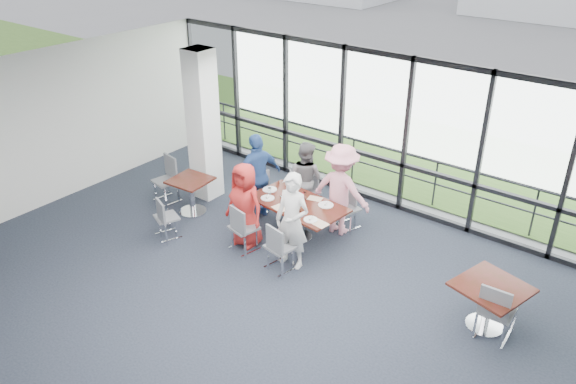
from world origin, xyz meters
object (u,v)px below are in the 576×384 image
Objects in this scene: structural_column at (203,126)px; diner_near_left at (245,205)px; diner_near_right at (292,221)px; chair_main_fr at (348,208)px; chair_main_nr at (280,247)px; chair_spare_r at (497,311)px; chair_main_fl at (308,193)px; chair_main_end at (253,193)px; side_table_right at (491,292)px; chair_spare_lb at (166,181)px; chair_main_nl at (244,228)px; diner_end at (258,176)px; diner_far_left at (305,179)px; diner_far_right at (341,190)px; main_table at (298,209)px; chair_spare_la at (167,217)px; side_table_left at (191,185)px.

diner_near_left is (1.96, -0.95, -0.79)m from structural_column.
chair_main_fr is (0.08, 1.68, -0.47)m from diner_near_right.
chair_spare_r is at bearing 20.48° from chair_main_nr.
chair_main_fl is 0.89× the size of chair_main_end.
side_table_right is 1.22× the size of chair_spare_lb.
diner_near_right is at bearing 21.21° from chair_main_nl.
diner_end reaches higher than chair_spare_r.
diner_near_right is 1.08m from chair_main_nl.
chair_spare_r reaches higher than chair_main_nr.
diner_far_left reaches higher than chair_main_fl.
diner_far_right reaches higher than chair_spare_lb.
diner_near_left is 1.59m from diner_far_left.
chair_main_fl is at bearing -93.06° from diner_far_left.
structural_column reaches higher than main_table.
chair_main_fl is 3.03m from chair_spare_lb.
diner_near_right is at bearing 106.13° from chair_main_fr.
chair_spare_la reaches higher than main_table.
chair_main_nr reaches higher than chair_main_fr.
chair_main_end is at bearing 89.13° from chair_spare_la.
diner_near_right reaches higher than chair_spare_la.
structural_column reaches higher than diner_near_right.
chair_main_fr is (3.14, 0.71, -1.19)m from structural_column.
side_table_left is at bearing -160.88° from main_table.
diner_near_right is 3.57m from chair_spare_lb.
chair_spare_lb is (-6.84, -0.25, -0.17)m from side_table_right.
chair_spare_lb is (-2.44, 0.20, -0.34)m from diner_near_left.
chair_main_end is at bearing 174.63° from side_table_right.
diner_near_right reaches higher than diner_near_left.
chair_main_nr is (-0.08, -0.24, -0.43)m from diner_near_right.
diner_end reaches higher than chair_main_fl.
chair_main_end is at bearing 136.04° from chair_main_nl.
diner_end reaches higher than diner_near_left.
chair_spare_la is (-5.74, -1.20, -0.23)m from side_table_right.
chair_main_fl is at bearing -140.42° from chair_spare_lb.
side_table_left is at bearing 171.15° from diner_near_right.
structural_column reaches higher than diner_far_left.
chair_main_nr is at bearing -168.05° from side_table_right.
diner_far_left is 2.81m from chair_spare_la.
structural_column reaches higher than side_table_left.
side_table_right is 5.87m from chair_spare_la.
chair_main_nr is (-0.12, -1.69, -0.46)m from diner_far_right.
diner_near_right is at bearing -171.79° from side_table_right.
structural_column is at bearing 11.95° from diner_far_left.
chair_main_fl is at bearing 121.13° from main_table.
diner_far_left is 1.76× the size of chair_main_nr.
diner_far_right reaches higher than chair_spare_r.
diner_far_left is at bearing 99.31° from chair_main_nl.
main_table is at bearing -4.51° from structural_column.
diner_near_right is 2.02m from chair_main_end.
chair_spare_la is (-2.43, -0.73, -0.46)m from diner_near_right.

